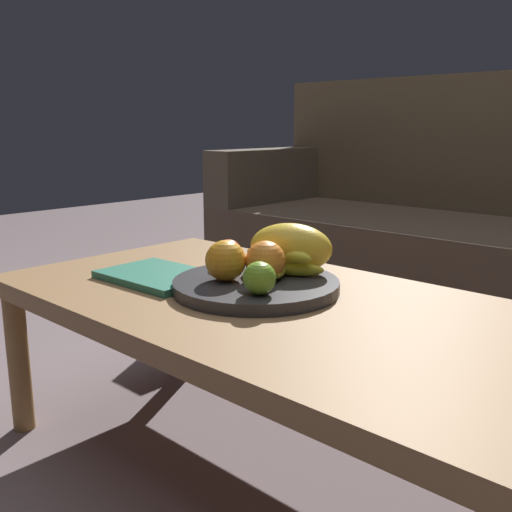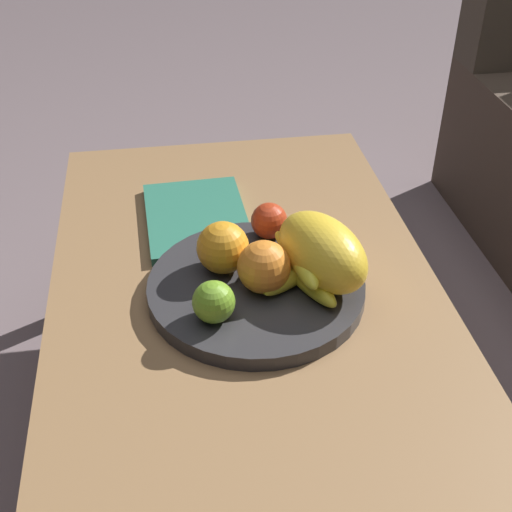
{
  "view_description": "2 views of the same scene",
  "coord_description": "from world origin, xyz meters",
  "px_view_note": "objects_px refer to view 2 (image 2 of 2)",
  "views": [
    {
      "loc": [
        0.73,
        -0.84,
        0.72
      ],
      "look_at": [
        -0.06,
        0.01,
        0.46
      ],
      "focal_mm": 40.95,
      "sensor_mm": 36.0,
      "label": 1
    },
    {
      "loc": [
        0.77,
        -0.11,
        1.07
      ],
      "look_at": [
        -0.06,
        0.01,
        0.46
      ],
      "focal_mm": 47.91,
      "sensor_mm": 36.0,
      "label": 2
    }
  ],
  "objects_px": {
    "apple_left": "(269,221)",
    "orange_front": "(264,267)",
    "fruit_bowl": "(256,288)",
    "banana_bunch": "(302,267)",
    "orange_left": "(223,248)",
    "coffee_table": "(253,338)",
    "melon_large_front": "(322,252)",
    "apple_front": "(214,302)",
    "magazine": "(196,218)"
  },
  "relations": [
    {
      "from": "orange_left",
      "to": "banana_bunch",
      "type": "distance_m",
      "value": 0.13
    },
    {
      "from": "fruit_bowl",
      "to": "banana_bunch",
      "type": "bearing_deg",
      "value": 80.62
    },
    {
      "from": "coffee_table",
      "to": "apple_left",
      "type": "height_order",
      "value": "apple_left"
    },
    {
      "from": "apple_left",
      "to": "orange_left",
      "type": "bearing_deg",
      "value": -47.18
    },
    {
      "from": "melon_large_front",
      "to": "apple_front",
      "type": "distance_m",
      "value": 0.19
    },
    {
      "from": "banana_bunch",
      "to": "magazine",
      "type": "relative_size",
      "value": 0.7
    },
    {
      "from": "fruit_bowl",
      "to": "apple_left",
      "type": "relative_size",
      "value": 5.5
    },
    {
      "from": "fruit_bowl",
      "to": "melon_large_front",
      "type": "relative_size",
      "value": 1.89
    },
    {
      "from": "coffee_table",
      "to": "orange_front",
      "type": "xyz_separation_m",
      "value": [
        -0.04,
        0.02,
        0.11
      ]
    },
    {
      "from": "fruit_bowl",
      "to": "apple_front",
      "type": "xyz_separation_m",
      "value": [
        0.08,
        -0.07,
        0.04
      ]
    },
    {
      "from": "banana_bunch",
      "to": "melon_large_front",
      "type": "bearing_deg",
      "value": 96.84
    },
    {
      "from": "apple_left",
      "to": "magazine",
      "type": "relative_size",
      "value": 0.25
    },
    {
      "from": "melon_large_front",
      "to": "magazine",
      "type": "relative_size",
      "value": 0.73
    },
    {
      "from": "orange_front",
      "to": "coffee_table",
      "type": "bearing_deg",
      "value": -29.55
    },
    {
      "from": "orange_front",
      "to": "melon_large_front",
      "type": "bearing_deg",
      "value": 96.1
    },
    {
      "from": "melon_large_front",
      "to": "banana_bunch",
      "type": "xyz_separation_m",
      "value": [
        0.0,
        -0.03,
        -0.02
      ]
    },
    {
      "from": "banana_bunch",
      "to": "coffee_table",
      "type": "bearing_deg",
      "value": -61.02
    },
    {
      "from": "orange_left",
      "to": "apple_front",
      "type": "xyz_separation_m",
      "value": [
        0.12,
        -0.03,
        -0.01
      ]
    },
    {
      "from": "melon_large_front",
      "to": "coffee_table",
      "type": "bearing_deg",
      "value": -66.53
    },
    {
      "from": "fruit_bowl",
      "to": "magazine",
      "type": "bearing_deg",
      "value": -161.25
    },
    {
      "from": "fruit_bowl",
      "to": "magazine",
      "type": "distance_m",
      "value": 0.24
    },
    {
      "from": "orange_left",
      "to": "banana_bunch",
      "type": "relative_size",
      "value": 0.48
    },
    {
      "from": "orange_left",
      "to": "magazine",
      "type": "distance_m",
      "value": 0.2
    },
    {
      "from": "magazine",
      "to": "banana_bunch",
      "type": "bearing_deg",
      "value": 29.62
    },
    {
      "from": "orange_left",
      "to": "magazine",
      "type": "bearing_deg",
      "value": -170.79
    },
    {
      "from": "orange_front",
      "to": "apple_left",
      "type": "height_order",
      "value": "orange_front"
    },
    {
      "from": "apple_left",
      "to": "orange_front",
      "type": "bearing_deg",
      "value": -12.77
    },
    {
      "from": "fruit_bowl",
      "to": "apple_left",
      "type": "bearing_deg",
      "value": 161.44
    },
    {
      "from": "orange_left",
      "to": "fruit_bowl",
      "type": "bearing_deg",
      "value": 48.56
    },
    {
      "from": "fruit_bowl",
      "to": "banana_bunch",
      "type": "xyz_separation_m",
      "value": [
        0.01,
        0.07,
        0.04
      ]
    },
    {
      "from": "melon_large_front",
      "to": "banana_bunch",
      "type": "distance_m",
      "value": 0.04
    },
    {
      "from": "fruit_bowl",
      "to": "melon_large_front",
      "type": "distance_m",
      "value": 0.12
    },
    {
      "from": "melon_large_front",
      "to": "apple_left",
      "type": "height_order",
      "value": "melon_large_front"
    },
    {
      "from": "orange_front",
      "to": "apple_front",
      "type": "relative_size",
      "value": 1.31
    },
    {
      "from": "orange_front",
      "to": "apple_left",
      "type": "xyz_separation_m",
      "value": [
        -0.14,
        0.03,
        -0.01
      ]
    },
    {
      "from": "orange_left",
      "to": "apple_front",
      "type": "height_order",
      "value": "orange_left"
    },
    {
      "from": "banana_bunch",
      "to": "apple_left",
      "type": "bearing_deg",
      "value": -167.91
    },
    {
      "from": "orange_left",
      "to": "apple_left",
      "type": "relative_size",
      "value": 1.35
    },
    {
      "from": "melon_large_front",
      "to": "banana_bunch",
      "type": "bearing_deg",
      "value": -83.16
    },
    {
      "from": "orange_left",
      "to": "apple_left",
      "type": "distance_m",
      "value": 0.12
    },
    {
      "from": "orange_front",
      "to": "banana_bunch",
      "type": "distance_m",
      "value": 0.06
    },
    {
      "from": "melon_large_front",
      "to": "orange_front",
      "type": "xyz_separation_m",
      "value": [
        0.01,
        -0.09,
        -0.01
      ]
    },
    {
      "from": "orange_front",
      "to": "apple_front",
      "type": "height_order",
      "value": "orange_front"
    },
    {
      "from": "apple_front",
      "to": "magazine",
      "type": "relative_size",
      "value": 0.25
    },
    {
      "from": "coffee_table",
      "to": "apple_front",
      "type": "relative_size",
      "value": 18.92
    },
    {
      "from": "melon_large_front",
      "to": "banana_bunch",
      "type": "height_order",
      "value": "melon_large_front"
    },
    {
      "from": "coffee_table",
      "to": "apple_left",
      "type": "xyz_separation_m",
      "value": [
        -0.18,
        0.05,
        0.1
      ]
    },
    {
      "from": "coffee_table",
      "to": "magazine",
      "type": "bearing_deg",
      "value": -167.41
    },
    {
      "from": "coffee_table",
      "to": "melon_large_front",
      "type": "height_order",
      "value": "melon_large_front"
    },
    {
      "from": "fruit_bowl",
      "to": "orange_front",
      "type": "bearing_deg",
      "value": 28.06
    }
  ]
}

